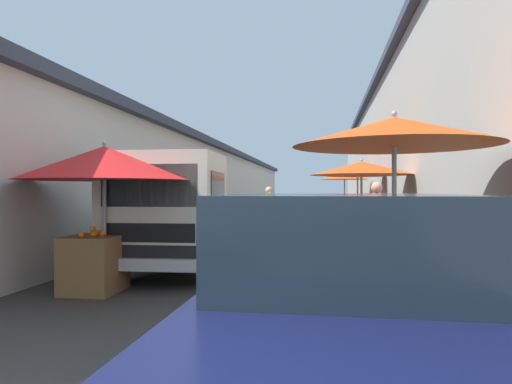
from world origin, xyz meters
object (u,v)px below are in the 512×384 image
object	(u,v)px
fruit_stall_far_left	(359,182)
fruit_stall_near_left	(103,177)
delivery_truck	(177,215)
vendor_in_shade	(269,209)
fruit_stall_mid_lane	(345,186)
parked_scooter	(223,219)
hatchback_car	(346,298)
fruit_stall_far_right	(363,181)
vendor_by_crates	(377,217)
fruit_stall_near_right	(394,156)

from	to	relation	value
fruit_stall_far_left	fruit_stall_near_left	xyz separation A→B (m)	(-10.44, 4.44, -0.13)
delivery_truck	vendor_in_shade	size ratio (longest dim) A/B	3.10
fruit_stall_mid_lane	vendor_in_shade	size ratio (longest dim) A/B	1.50
parked_scooter	fruit_stall_far_left	bearing A→B (deg)	-85.25
fruit_stall_far_left	hatchback_car	world-z (taller)	fruit_stall_far_left
fruit_stall_mid_lane	parked_scooter	xyz separation A→B (m)	(-4.81, 4.59, -1.25)
fruit_stall_far_left	hatchback_car	bearing A→B (deg)	175.43
hatchback_car	delivery_truck	distance (m)	5.40
fruit_stall_far_right	vendor_in_shade	xyz separation A→B (m)	(1.67, 2.61, -0.80)
delivery_truck	vendor_by_crates	world-z (taller)	delivery_truck
fruit_stall_mid_lane	vendor_by_crates	bearing A→B (deg)	-179.62
fruit_stall_far_left	fruit_stall_near_left	bearing A→B (deg)	156.98
fruit_stall_near_left	parked_scooter	size ratio (longest dim) A/B	1.51
fruit_stall_near_right	fruit_stall_mid_lane	world-z (taller)	fruit_stall_near_right
hatchback_car	vendor_in_shade	distance (m)	10.47
fruit_stall_mid_lane	vendor_in_shade	xyz separation A→B (m)	(-7.63, 2.57, -0.78)
fruit_stall_mid_lane	delivery_truck	world-z (taller)	fruit_stall_mid_lane
fruit_stall_far_left	delivery_truck	xyz separation A→B (m)	(-8.90, 3.81, -0.77)
parked_scooter	delivery_truck	bearing A→B (deg)	-172.91
fruit_stall_far_left	hatchback_car	distance (m)	13.63
fruit_stall_far_left	parked_scooter	xyz separation A→B (m)	(-0.40, 4.87, -1.36)
fruit_stall_mid_lane	vendor_by_crates	world-z (taller)	fruit_stall_mid_lane
fruit_stall_near_left	fruit_stall_far_right	world-z (taller)	fruit_stall_far_right
delivery_truck	parked_scooter	size ratio (longest dim) A/B	2.97
fruit_stall_near_right	delivery_truck	xyz separation A→B (m)	(2.30, 3.40, -0.85)
vendor_by_crates	vendor_in_shade	xyz separation A→B (m)	(4.27, 2.64, -0.04)
fruit_stall_far_left	fruit_stall_far_right	bearing A→B (deg)	177.18
vendor_in_shade	vendor_by_crates	bearing A→B (deg)	-148.20
fruit_stall_far_right	delivery_truck	bearing A→B (deg)	138.28
fruit_stall_mid_lane	delivery_truck	xyz separation A→B (m)	(-13.31, 3.53, -0.66)
fruit_stall_mid_lane	vendor_in_shade	bearing A→B (deg)	161.41
vendor_by_crates	delivery_truck	bearing A→B (deg)	111.37
hatchback_car	vendor_by_crates	xyz separation A→B (m)	(6.06, -0.88, 0.22)
vendor_in_shade	parked_scooter	world-z (taller)	vendor_in_shade
delivery_truck	vendor_in_shade	distance (m)	5.76
fruit_stall_mid_lane	delivery_truck	bearing A→B (deg)	165.13
delivery_truck	vendor_in_shade	world-z (taller)	delivery_truck
fruit_stall_near_right	delivery_truck	bearing A→B (deg)	55.89
fruit_stall_far_right	vendor_in_shade	distance (m)	3.20
fruit_stall_mid_lane	fruit_stall_far_right	bearing A→B (deg)	-179.75
fruit_stall_near_right	vendor_by_crates	distance (m)	3.83
fruit_stall_near_left	fruit_stall_mid_lane	bearing A→B (deg)	-15.64
vendor_in_shade	delivery_truck	bearing A→B (deg)	170.34
fruit_stall_far_left	hatchback_car	xyz separation A→B (m)	(-13.55, 1.08, -1.07)
delivery_truck	fruit_stall_far_left	bearing A→B (deg)	-23.20
fruit_stall_near_left	parked_scooter	bearing A→B (deg)	2.47
delivery_truck	fruit_stall_near_right	bearing A→B (deg)	-124.11
parked_scooter	vendor_in_shade	bearing A→B (deg)	-144.33
hatchback_car	fruit_stall_mid_lane	bearing A→B (deg)	-2.55
fruit_stall_far_left	fruit_stall_near_left	distance (m)	11.35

